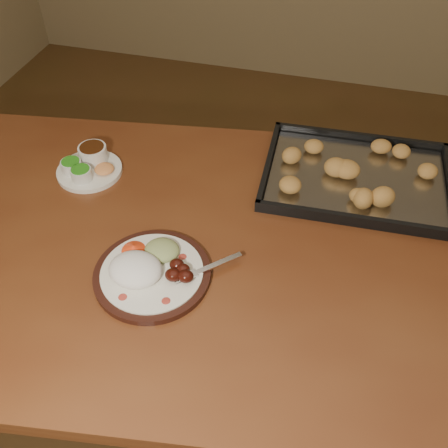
# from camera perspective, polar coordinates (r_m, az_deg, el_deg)

# --- Properties ---
(ground) EXTENTS (4.00, 4.00, 0.00)m
(ground) POSITION_cam_1_polar(r_m,az_deg,el_deg) (1.82, 6.41, -15.29)
(ground) COLOR brown
(ground) RESTS_ON ground
(dining_table) EXTENTS (1.62, 1.11, 0.75)m
(dining_table) POSITION_cam_1_polar(r_m,az_deg,el_deg) (1.21, -3.14, -5.10)
(dining_table) COLOR brown
(dining_table) RESTS_ON ground
(dinner_plate) EXTENTS (0.30, 0.25, 0.06)m
(dinner_plate) POSITION_cam_1_polar(r_m,az_deg,el_deg) (1.06, -8.54, -5.20)
(dinner_plate) COLOR black
(dinner_plate) RESTS_ON dining_table
(condiment_saucer) EXTENTS (0.17, 0.17, 0.06)m
(condiment_saucer) POSITION_cam_1_polar(r_m,az_deg,el_deg) (1.35, -15.23, 6.49)
(condiment_saucer) COLOR white
(condiment_saucer) RESTS_ON dining_table
(baking_tray) EXTENTS (0.48, 0.36, 0.05)m
(baking_tray) POSITION_cam_1_polar(r_m,az_deg,el_deg) (1.32, 14.89, 5.37)
(baking_tray) COLOR black
(baking_tray) RESTS_ON dining_table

